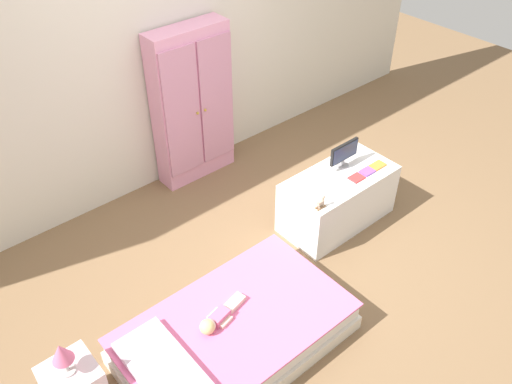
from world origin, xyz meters
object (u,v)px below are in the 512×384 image
Objects in this scene: doll at (215,320)px; book_orange at (377,166)px; wardrobe at (193,106)px; book_purple at (367,172)px; rocking_horse_toy at (321,203)px; bed at (235,333)px; table_lamp at (61,354)px; tv_monitor at (344,153)px; tv_stand at (338,199)px; book_red at (357,178)px.

doll is 1.86m from book_orange.
book_purple is at bearing -64.66° from wardrobe.
bed is at bearing -165.81° from rocking_horse_toy.
tv_monitor is at bearing 6.45° from table_lamp.
rocking_horse_toy is at bearing 14.19° from bed.
table_lamp reaches higher than doll.
tv_monitor is 0.57m from rocking_horse_toy.
tv_stand is at bearing 151.69° from book_purple.
tv_monitor reaches higher than book_orange.
book_orange is at bearing -18.38° from tv_stand.
book_red is (1.48, 0.32, 0.35)m from bed.
book_purple reaches higher than bed.
table_lamp is at bearing -141.69° from wardrobe.
rocking_horse_toy reaches higher than tv_stand.
rocking_horse_toy is (-0.51, -0.25, -0.08)m from tv_monitor.
tv_monitor reaches higher than bed.
table_lamp is 2.71m from book_orange.
rocking_horse_toy is at bearing -172.54° from book_red.
bed is at bearing -12.83° from table_lamp.
bed is at bearing -161.66° from tv_monitor.
rocking_horse_toy is (-0.39, -0.17, 0.28)m from tv_stand.
tv_monitor reaches higher than book_red.
wardrobe is at bearing 61.63° from bed.
wardrobe is 10.09× the size of book_orange.
book_purple is at bearing 5.87° from rocking_horse_toy.
book_red is at bearing 2.22° from table_lamp.
tv_stand is at bearing -70.15° from wardrobe.
table_lamp reaches higher than rocking_horse_toy.
tv_monitor reaches higher than doll.
table_lamp is 1.99m from rocking_horse_toy.
wardrobe is at bearing 110.98° from book_red.
bed is at bearing -163.25° from tv_stand.
table_lamp is 2.44m from wardrobe.
wardrobe is 1.49m from rocking_horse_toy.
book_orange is (0.32, -0.11, 0.24)m from tv_stand.
doll is 3.84× the size of rocking_horse_toy.
rocking_horse_toy is at bearing -153.95° from tv_monitor.
rocking_horse_toy is at bearing -86.93° from wardrobe.
table_lamp is 1.65× the size of book_orange.
wardrobe reaches higher than tv_monitor.
table_lamp is 2.42m from tv_stand.
book_purple is (0.67, -1.42, -0.23)m from wardrobe.
doll is 1.34× the size of tv_monitor.
book_orange is at bearing 10.40° from bed.
book_red is (-0.04, -0.19, -0.12)m from tv_monitor.
bed is 1.04× the size of wardrobe.
doll is 0.28× the size of wardrobe.
doll is 3.37× the size of book_red.
table_lamp is 2.59m from book_purple.
book_purple is (2.58, 0.10, -0.10)m from table_lamp.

